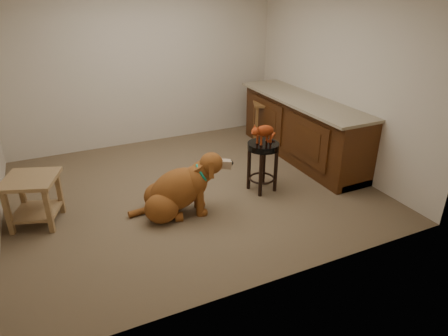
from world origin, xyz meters
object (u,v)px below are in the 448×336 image
wood_stool (265,123)px  tabby_kitten (263,132)px  side_table (33,194)px  golden_retriever (178,191)px  padded_stool (263,157)px

wood_stool → tabby_kitten: tabby_kitten is taller
side_table → golden_retriever: bearing=-17.4°
padded_stool → golden_retriever: 1.20m
padded_stool → side_table: size_ratio=0.94×
side_table → tabby_kitten: bearing=-8.1°
golden_retriever → side_table: bearing=176.6°
padded_stool → wood_stool: 1.69m
padded_stool → side_table: bearing=172.0°
golden_retriever → tabby_kitten: bearing=18.5°
padded_stool → side_table: (-2.71, 0.38, -0.09)m
padded_stool → tabby_kitten: 0.35m
padded_stool → golden_retriever: (-1.19, -0.09, -0.17)m
wood_stool → side_table: size_ratio=1.01×
side_table → tabby_kitten: 2.76m
wood_stool → tabby_kitten: size_ratio=1.59×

